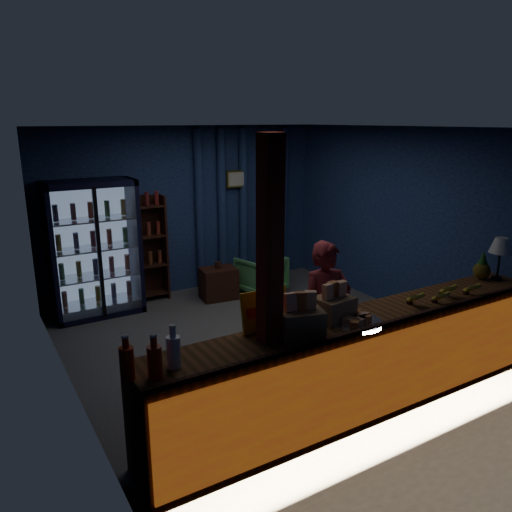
{
  "coord_description": "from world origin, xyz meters",
  "views": [
    {
      "loc": [
        -3.06,
        -5.04,
        2.69
      ],
      "look_at": [
        -0.16,
        -0.2,
        1.14
      ],
      "focal_mm": 35.0,
      "sensor_mm": 36.0,
      "label": 1
    }
  ],
  "objects_px": {
    "table_lamp": "(501,247)",
    "pastry_tray": "(355,321)",
    "green_chair": "(261,274)",
    "shopkeeper": "(326,314)"
  },
  "relations": [
    {
      "from": "green_chair",
      "to": "pastry_tray",
      "type": "xyz_separation_m",
      "value": [
        -1.13,
        -3.43,
        0.68
      ]
    },
    {
      "from": "shopkeeper",
      "to": "pastry_tray",
      "type": "height_order",
      "value": "shopkeeper"
    },
    {
      "from": "green_chair",
      "to": "pastry_tray",
      "type": "relative_size",
      "value": 1.37
    },
    {
      "from": "table_lamp",
      "to": "pastry_tray",
      "type": "bearing_deg",
      "value": -176.69
    },
    {
      "from": "green_chair",
      "to": "pastry_tray",
      "type": "bearing_deg",
      "value": 57.39
    },
    {
      "from": "shopkeeper",
      "to": "table_lamp",
      "type": "distance_m",
      "value": 2.13
    },
    {
      "from": "pastry_tray",
      "to": "green_chair",
      "type": "bearing_deg",
      "value": 71.8
    },
    {
      "from": "shopkeeper",
      "to": "table_lamp",
      "type": "xyz_separation_m",
      "value": [
        1.98,
        -0.56,
        0.57
      ]
    },
    {
      "from": "shopkeeper",
      "to": "pastry_tray",
      "type": "xyz_separation_m",
      "value": [
        -0.22,
        -0.68,
        0.22
      ]
    },
    {
      "from": "shopkeeper",
      "to": "green_chair",
      "type": "xyz_separation_m",
      "value": [
        0.9,
        2.75,
        -0.46
      ]
    }
  ]
}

